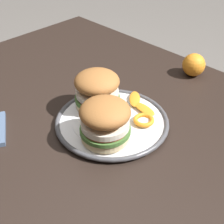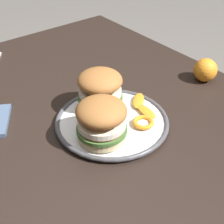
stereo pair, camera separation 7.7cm
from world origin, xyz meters
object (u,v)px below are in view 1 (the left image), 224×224
at_px(dining_table, 100,142).
at_px(whole_orange, 194,65).
at_px(sandwich_half_left, 105,120).
at_px(dinner_plate, 112,122).
at_px(sandwich_half_right, 97,89).

distance_m(dining_table, whole_orange, 0.38).
distance_m(dining_table, sandwich_half_left, 0.20).
relative_size(sandwich_half_left, whole_orange, 2.27).
bearing_deg(dinner_plate, sandwich_half_right, 167.53).
height_order(dining_table, dinner_plate, dinner_plate).
bearing_deg(dining_table, sandwich_half_left, -35.79).
bearing_deg(dining_table, dinner_plate, -6.69).
relative_size(dinner_plate, sandwich_half_left, 1.78).
bearing_deg(dinner_plate, sandwich_half_left, -57.78).
xyz_separation_m(dinner_plate, whole_orange, (0.00, 0.36, 0.03)).
bearing_deg(sandwich_half_right, sandwich_half_left, -35.13).
height_order(sandwich_half_left, whole_orange, sandwich_half_left).
bearing_deg(dinner_plate, dining_table, 173.31).
distance_m(dinner_plate, whole_orange, 0.36).
bearing_deg(dinner_plate, whole_orange, 89.52).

